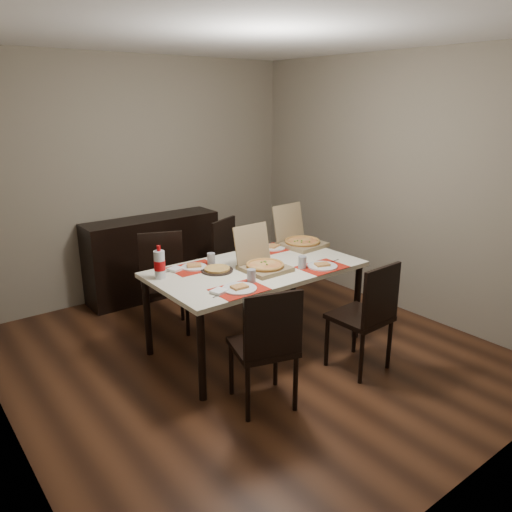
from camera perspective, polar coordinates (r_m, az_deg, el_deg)
name	(u,v)px	position (r m, az deg, el deg)	size (l,w,h in m)	color
ground	(248,354)	(4.48, -0.88, -11.19)	(3.80, 4.00, 0.02)	#462615
room_walls	(217,150)	(4.31, -4.52, 12.03)	(3.84, 4.02, 2.62)	gray
sideboard	(153,257)	(5.72, -11.67, -0.09)	(1.50, 0.40, 0.90)	black
dining_table	(256,274)	(4.34, 0.00, -2.10)	(1.80, 1.00, 0.75)	#EFE8C9
chair_near_left	(267,344)	(3.53, 1.21, -9.97)	(0.52, 0.52, 0.93)	black
chair_near_right	(367,313)	(4.10, 12.61, -6.37)	(0.44, 0.44, 0.93)	black
chair_far_left	(163,278)	(4.85, -10.54, -2.45)	(0.55, 0.55, 0.93)	black
chair_far_right	(233,259)	(5.33, -2.61, -0.32)	(0.55, 0.55, 0.93)	black
setting_near_left	(240,286)	(3.84, -1.81, -3.43)	(0.45, 0.30, 0.11)	red
setting_near_right	(317,265)	(4.34, 6.99, -1.04)	(0.47, 0.30, 0.11)	red
setting_far_left	(197,265)	(4.33, -6.80, -1.04)	(0.45, 0.30, 0.11)	red
setting_far_right	(269,248)	(4.81, 1.49, 0.94)	(0.49, 0.30, 0.11)	red
napkin_loose	(258,269)	(4.25, 0.27, -1.45)	(0.12, 0.11, 0.02)	white
pizza_box_center	(263,263)	(4.24, 0.77, -0.83)	(0.37, 0.41, 0.36)	olive
pizza_box_right	(300,240)	(4.96, 5.03, 1.85)	(0.42, 0.46, 0.39)	olive
faina_plate	(217,270)	(4.23, -4.47, -1.56)	(0.27, 0.27, 0.03)	black
dip_bowl	(256,258)	(4.53, -0.02, -0.18)	(0.13, 0.13, 0.03)	white
soda_bottle	(160,265)	(4.09, -10.96, -0.97)	(0.09, 0.09, 0.28)	silver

